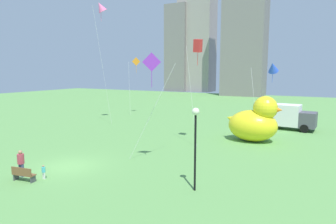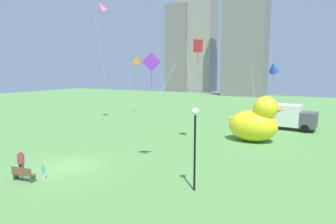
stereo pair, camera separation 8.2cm
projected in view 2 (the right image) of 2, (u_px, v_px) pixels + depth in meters
ground_plane at (69, 166)px, 20.30m from camera, size 140.00×140.00×0.00m
park_bench at (23, 174)px, 17.50m from camera, size 1.53×0.68×0.90m
person_adult at (21, 162)px, 18.30m from camera, size 0.42×0.42×1.70m
person_child at (44, 171)px, 17.89m from camera, size 0.22×0.22×0.89m
giant_inflatable_duck at (255, 122)px, 27.36m from camera, size 5.26×3.38×4.36m
lamppost at (195, 131)px, 15.75m from camera, size 0.42×0.42×4.67m
box_truck at (287, 117)px, 33.19m from camera, size 6.11×2.79×2.85m
city_skyline at (227, 37)px, 86.80m from camera, size 74.44×21.08×39.60m
kite_red at (198, 46)px, 25.31m from camera, size 1.37×1.34×9.44m
kite_blue at (273, 67)px, 31.99m from camera, size 3.21×3.50×7.84m
kite_orange at (136, 63)px, 44.13m from camera, size 2.00×2.03×8.73m
kite_pink at (101, 7)px, 35.51m from camera, size 2.19×2.25×15.19m
kite_purple at (152, 66)px, 19.54m from camera, size 3.02×2.77×7.87m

